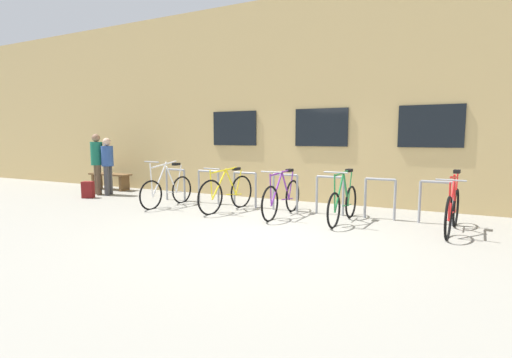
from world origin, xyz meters
TOP-DOWN VIEW (x-y plane):
  - ground_plane at (0.00, 0.00)m, footprint 42.00×42.00m
  - storefront_building at (0.00, 5.75)m, footprint 28.00×5.14m
  - bike_rack at (-0.41, 1.90)m, footprint 6.61×0.05m
  - bicycle_yellow at (-1.56, 1.33)m, footprint 0.49×1.77m
  - bicycle_red at (2.84, 1.39)m, footprint 0.44×1.75m
  - bicycle_purple at (-0.26, 1.36)m, footprint 0.44×1.81m
  - bicycle_green at (1.00, 1.33)m, footprint 0.44×1.67m
  - bicycle_white at (-3.12, 1.21)m, footprint 0.44×1.69m
  - wooden_bench at (-6.48, 2.61)m, footprint 1.44×0.40m
  - person_by_bench at (-5.67, 1.80)m, footprint 0.32×0.34m
  - person_browsing at (-5.99, 1.73)m, footprint 0.33×0.32m
  - backpack at (-5.77, 1.20)m, footprint 0.34×0.30m

SIDE VIEW (x-z plane):
  - ground_plane at x=0.00m, z-range 0.00..0.00m
  - backpack at x=-5.77m, z-range 0.00..0.44m
  - wooden_bench at x=-6.48m, z-range 0.11..0.61m
  - bicycle_green at x=1.00m, z-range -0.14..0.88m
  - bicycle_white at x=-3.12m, z-range -0.17..0.93m
  - bicycle_purple at x=-0.26m, z-range -0.11..0.87m
  - bicycle_red at x=2.84m, z-range -0.14..0.92m
  - bicycle_yellow at x=-1.56m, z-range -0.10..0.89m
  - bike_rack at x=-0.41m, z-range 0.09..0.91m
  - person_by_bench at x=-5.67m, z-range 0.12..1.71m
  - person_browsing at x=-5.99m, z-range 0.13..1.83m
  - storefront_building at x=0.00m, z-range 0.00..5.05m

